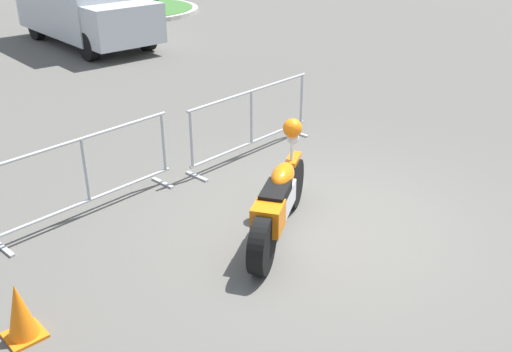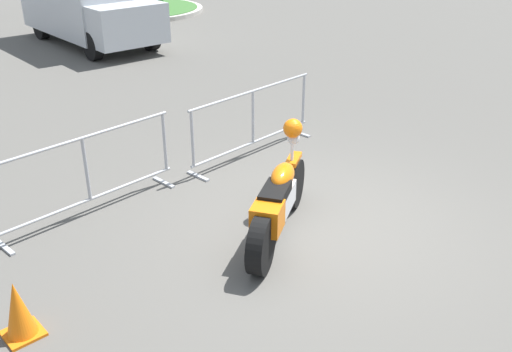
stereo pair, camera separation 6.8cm
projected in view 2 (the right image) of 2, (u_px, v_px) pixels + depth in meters
ground_plane at (325, 225)px, 7.18m from camera, size 120.00×120.00×0.00m
motorcycle at (279, 200)px, 6.77m from camera, size 1.98×1.32×1.26m
crowd_barrier_near at (87, 174)px, 7.22m from camera, size 2.59×0.61×1.07m
crowd_barrier_far at (253, 121)px, 8.94m from camera, size 2.59×0.61×1.07m
planter_island at (133, 2)px, 20.72m from camera, size 4.79×4.79×1.25m
traffic_cone at (18, 310)px, 5.24m from camera, size 0.34×0.34×0.59m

